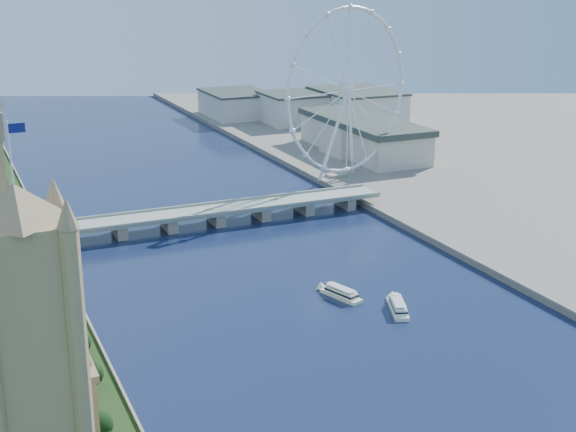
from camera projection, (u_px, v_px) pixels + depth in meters
victoria_tower at (30, 345)px, 213.92m from camera, size 28.16×28.16×112.00m
parliament_range at (22, 307)px, 327.74m from camera, size 24.00×200.00×70.00m
westminster_bridge at (216, 213)px, 494.35m from camera, size 220.00×22.00×9.50m
london_eye at (348, 91)px, 570.99m from camera, size 113.60×39.12×124.30m
county_hall at (362, 156)px, 677.59m from camera, size 54.00×144.00×35.00m
city_skyline at (164, 122)px, 733.86m from camera, size 505.00×280.00×32.00m
tour_boat_near at (341, 298)px, 383.97m from camera, size 14.35×26.85×5.73m
tour_boat_far at (398, 311)px, 368.67m from camera, size 15.82×27.37×5.87m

